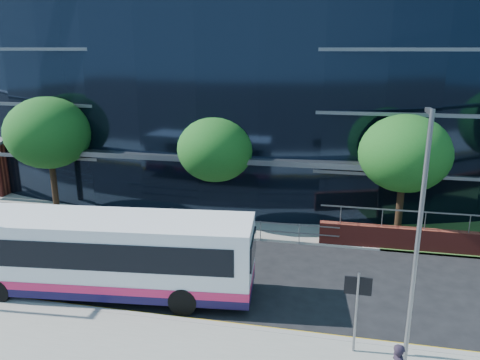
% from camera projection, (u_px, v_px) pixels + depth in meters
% --- Properties ---
extents(ground, '(200.00, 200.00, 0.00)m').
position_uv_depth(ground, '(230.00, 313.00, 17.71)').
color(ground, black).
rests_on(ground, ground).
extents(kerb, '(80.00, 0.25, 0.16)m').
position_uv_depth(kerb, '(224.00, 326.00, 16.75)').
color(kerb, gray).
rests_on(kerb, ground).
extents(yellow_line_outer, '(80.00, 0.08, 0.01)m').
position_uv_depth(yellow_line_outer, '(225.00, 325.00, 16.95)').
color(yellow_line_outer, gold).
rests_on(yellow_line_outer, ground).
extents(yellow_line_inner, '(80.00, 0.08, 0.01)m').
position_uv_depth(yellow_line_inner, '(226.00, 322.00, 17.10)').
color(yellow_line_inner, gold).
rests_on(yellow_line_inner, ground).
extents(far_forecourt, '(50.00, 8.00, 0.10)m').
position_uv_depth(far_forecourt, '(176.00, 207.00, 29.23)').
color(far_forecourt, gray).
rests_on(far_forecourt, ground).
extents(glass_office, '(44.00, 23.10, 16.00)m').
position_uv_depth(glass_office, '(240.00, 70.00, 35.94)').
color(glass_office, black).
rests_on(glass_office, ground).
extents(guard_railings, '(24.00, 0.05, 1.10)m').
position_uv_depth(guard_railings, '(117.00, 215.00, 25.65)').
color(guard_railings, slate).
rests_on(guard_railings, ground).
extents(street_sign, '(0.85, 0.09, 2.80)m').
position_uv_depth(street_sign, '(357.00, 296.00, 14.74)').
color(street_sign, slate).
rests_on(street_sign, pavement_near).
extents(tree_far_a, '(4.95, 4.95, 6.98)m').
position_uv_depth(tree_far_a, '(48.00, 133.00, 27.41)').
color(tree_far_a, black).
rests_on(tree_far_a, ground).
extents(tree_far_b, '(4.29, 4.29, 6.05)m').
position_uv_depth(tree_far_b, '(216.00, 149.00, 26.09)').
color(tree_far_b, black).
rests_on(tree_far_b, ground).
extents(tree_far_c, '(4.62, 4.62, 6.51)m').
position_uv_depth(tree_far_c, '(405.00, 154.00, 23.56)').
color(tree_far_c, black).
rests_on(tree_far_c, ground).
extents(streetlight_east, '(0.15, 0.77, 8.00)m').
position_uv_depth(streetlight_east, '(418.00, 240.00, 13.27)').
color(streetlight_east, slate).
rests_on(streetlight_east, pavement_near).
extents(city_bus, '(12.26, 3.96, 3.26)m').
position_uv_depth(city_bus, '(106.00, 254.00, 18.71)').
color(city_bus, white).
rests_on(city_bus, ground).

